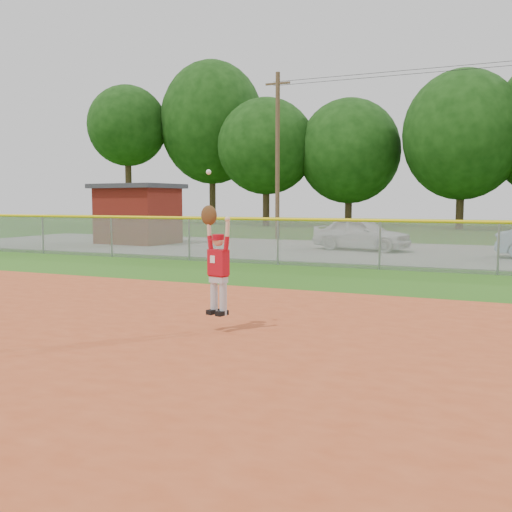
{
  "coord_description": "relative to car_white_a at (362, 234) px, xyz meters",
  "views": [
    {
      "loc": [
        3.38,
        -7.39,
        2.1
      ],
      "look_at": [
        -0.69,
        2.06,
        1.1
      ],
      "focal_mm": 40.0,
      "sensor_mm": 36.0,
      "label": 1
    }
  ],
  "objects": [
    {
      "name": "utility_shed",
      "position": [
        -10.86,
        -0.47,
        0.76
      ],
      "size": [
        4.17,
        3.41,
        2.9
      ],
      "color": "#54130C",
      "rests_on": "ground"
    },
    {
      "name": "parking_strip",
      "position": [
        1.98,
        -0.22,
        -0.71
      ],
      "size": [
        44.0,
        10.0,
        0.03
      ],
      "primitive_type": "cube",
      "color": "gray",
      "rests_on": "ground"
    },
    {
      "name": "car_white_a",
      "position": [
        0.0,
        0.0,
        0.0
      ],
      "size": [
        4.3,
        2.38,
        1.38
      ],
      "primitive_type": "imported",
      "rotation": [
        0.0,
        0.0,
        1.38
      ],
      "color": "white",
      "rests_on": "parking_strip"
    },
    {
      "name": "outfield_fence",
      "position": [
        1.98,
        -6.22,
        0.16
      ],
      "size": [
        40.06,
        0.1,
        1.55
      ],
      "color": "gray",
      "rests_on": "ground"
    },
    {
      "name": "ground",
      "position": [
        1.98,
        -16.22,
        -0.72
      ],
      "size": [
        120.0,
        120.0,
        0.0
      ],
      "primitive_type": "plane",
      "color": "#265413",
      "rests_on": "ground"
    },
    {
      "name": "clay_infield",
      "position": [
        1.98,
        -19.22,
        -0.7
      ],
      "size": [
        24.0,
        16.0,
        0.04
      ],
      "primitive_type": "cube",
      "color": "#AA411E",
      "rests_on": "ground"
    },
    {
      "name": "power_lines",
      "position": [
        2.98,
        5.78,
        3.96
      ],
      "size": [
        19.4,
        0.24,
        9.0
      ],
      "color": "#4C3823",
      "rests_on": "ground"
    },
    {
      "name": "ballplayer",
      "position": [
        1.26,
        -15.65,
        0.44
      ],
      "size": [
        0.57,
        0.31,
        2.29
      ],
      "color": "silver",
      "rests_on": "ground"
    },
    {
      "name": "tree_line",
      "position": [
        2.94,
        21.68,
        6.81
      ],
      "size": [
        62.37,
        13.0,
        14.43
      ],
      "color": "#422D1C",
      "rests_on": "ground"
    }
  ]
}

